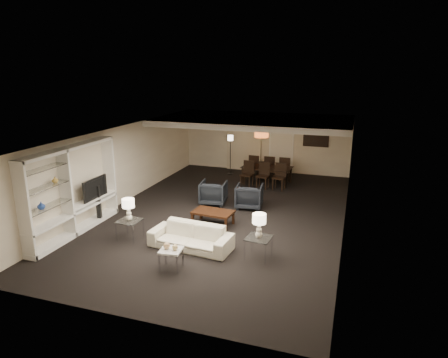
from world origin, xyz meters
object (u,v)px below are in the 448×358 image
(sofa, at_px, (191,237))
(side_table_right, at_px, (258,248))
(table_lamp_right, at_px, (259,226))
(side_table_left, at_px, (130,230))
(armchair_right, at_px, (249,196))
(television, at_px, (92,188))
(chair_fr, at_px, (285,169))
(chair_nr, at_px, (279,177))
(marble_table, at_px, (171,259))
(dining_table, at_px, (266,175))
(vase_amber, at_px, (55,180))
(chair_fm, at_px, (270,167))
(pendant_light, at_px, (262,134))
(armchair_left, at_px, (213,193))
(floor_speaker, at_px, (99,204))
(table_lamp_left, at_px, (129,210))
(chair_nm, at_px, (263,176))
(floor_lamp, at_px, (230,155))
(vase_blue, at_px, (41,205))
(chair_fl, at_px, (255,166))
(coffee_table, at_px, (213,218))
(chair_nl, at_px, (247,174))

(sofa, bearing_deg, side_table_right, 4.90)
(side_table_right, bearing_deg, table_lamp_right, 0.00)
(side_table_left, bearing_deg, armchair_right, 55.12)
(television, height_order, chair_fr, television)
(table_lamp_right, relative_size, chair_nr, 0.60)
(marble_table, bearing_deg, dining_table, 85.83)
(vase_amber, xyz_separation_m, chair_fm, (3.82, 7.47, -1.16))
(pendant_light, xyz_separation_m, dining_table, (0.21, 0.13, -1.60))
(side_table_right, xyz_separation_m, dining_table, (-1.17, 6.14, 0.06))
(armchair_left, distance_m, floor_speaker, 3.61)
(armchair_left, bearing_deg, table_lamp_left, 64.33)
(side_table_right, bearing_deg, floor_speaker, 170.88)
(chair_nm, relative_size, floor_lamp, 0.59)
(table_lamp_right, bearing_deg, dining_table, 100.80)
(armchair_right, height_order, chair_nr, chair_nr)
(armchair_left, bearing_deg, floor_lamp, -87.97)
(sofa, distance_m, chair_nr, 5.61)
(vase_blue, relative_size, chair_nr, 0.20)
(chair_nm, distance_m, chair_fr, 1.43)
(table_lamp_left, distance_m, television, 1.71)
(pendant_light, relative_size, table_lamp_left, 0.90)
(chair_fl, bearing_deg, table_lamp_left, 83.15)
(chair_nm, bearing_deg, television, -123.63)
(side_table_left, height_order, dining_table, dining_table)
(side_table_left, bearing_deg, chair_fr, 67.39)
(armchair_right, distance_m, chair_nr, 2.26)
(vase_blue, bearing_deg, table_lamp_left, 37.57)
(table_lamp_left, height_order, vase_blue, vase_blue)
(television, bearing_deg, chair_nr, -42.24)
(chair_nr, xyz_separation_m, floor_lamp, (-2.34, 1.58, 0.33))
(sofa, bearing_deg, side_table_left, -175.10)
(pendant_light, height_order, floor_lamp, pendant_light)
(vase_blue, bearing_deg, television, 89.09)
(dining_table, bearing_deg, chair_fl, 137.71)
(pendant_light, height_order, vase_amber, pendant_light)
(armchair_left, xyz_separation_m, chair_fm, (1.13, 3.49, 0.10))
(vase_amber, bearing_deg, coffee_table, 34.72)
(chair_nm, bearing_deg, chair_nl, -175.54)
(table_lamp_right, relative_size, chair_nl, 0.60)
(marble_table, bearing_deg, sofa, 90.00)
(coffee_table, bearing_deg, chair_fl, 90.79)
(table_lamp_left, relative_size, floor_lamp, 0.35)
(armchair_right, relative_size, table_lamp_right, 1.44)
(chair_fm, distance_m, floor_lamp, 1.80)
(coffee_table, distance_m, dining_table, 4.57)
(chair_fm, bearing_deg, table_lamp_left, 70.64)
(chair_nm, bearing_deg, floor_lamp, 142.30)
(sofa, distance_m, floor_lamp, 7.19)
(side_table_right, xyz_separation_m, chair_nl, (-1.77, 5.49, 0.22))
(armchair_left, distance_m, floor_lamp, 3.84)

